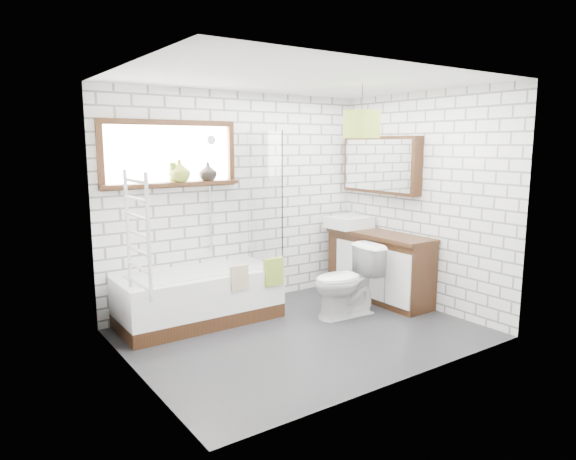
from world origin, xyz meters
TOP-DOWN VIEW (x-y plane):
  - floor at (0.00, 0.00)m, footprint 3.40×2.60m
  - ceiling at (0.00, 0.00)m, footprint 3.40×2.60m
  - wall_back at (0.00, 1.30)m, footprint 3.40×0.01m
  - wall_front at (0.00, -1.30)m, footprint 3.40×0.01m
  - wall_left at (-1.70, 0.00)m, footprint 0.01×2.60m
  - wall_right at (1.70, 0.00)m, footprint 0.01×2.60m
  - window at (-0.85, 1.26)m, footprint 1.52×0.16m
  - towel_radiator at (-1.66, 0.00)m, footprint 0.06×0.52m
  - mirror_cabinet at (1.62, 0.60)m, footprint 0.16×1.20m
  - shower_riser at (-0.40, 1.26)m, footprint 0.02×0.02m
  - bathtub at (-0.72, 0.92)m, footprint 1.71×0.76m
  - shower_screen at (0.12, 0.92)m, footprint 0.02×0.72m
  - towel_green at (-0.01, 0.54)m, footprint 0.22×0.06m
  - towel_beige at (-0.44, 0.54)m, footprint 0.20×0.05m
  - vanity at (1.46, 0.42)m, footprint 0.47×1.46m
  - basin at (1.40, 0.92)m, footprint 0.50×0.44m
  - tap at (1.56, 0.92)m, footprint 0.04×0.04m
  - toilet at (0.72, 0.17)m, footprint 0.51×0.82m
  - vase_olive at (-0.77, 1.23)m, footprint 0.29×0.29m
  - vase_dark at (-0.43, 1.23)m, footprint 0.26×0.26m
  - bottle at (-0.84, 1.23)m, footprint 0.09×0.09m
  - pendant at (0.62, -0.11)m, footprint 0.37×0.37m

SIDE VIEW (x-z plane):
  - floor at x=0.00m, z-range -0.01..0.00m
  - bathtub at x=-0.72m, z-range 0.00..0.55m
  - toilet at x=0.72m, z-range 0.00..0.80m
  - vanity at x=1.46m, z-range 0.00..0.84m
  - towel_green at x=-0.01m, z-range 0.38..0.69m
  - towel_beige at x=-0.44m, z-range 0.40..0.66m
  - basin at x=1.40m, z-range 0.84..0.98m
  - tap at x=1.56m, z-range 0.89..1.05m
  - towel_radiator at x=-1.66m, z-range 0.70..1.70m
  - wall_back at x=0.00m, z-range 0.00..2.50m
  - wall_front at x=0.00m, z-range 0.00..2.50m
  - wall_left at x=-1.70m, z-range 0.00..2.50m
  - wall_right at x=1.70m, z-range 0.00..2.50m
  - shower_screen at x=0.12m, z-range 0.55..2.05m
  - shower_riser at x=-0.40m, z-range 0.70..2.00m
  - vase_dark at x=-0.43m, z-range 1.48..1.69m
  - bottle at x=-0.84m, z-range 1.48..1.69m
  - vase_olive at x=-0.77m, z-range 1.48..1.72m
  - mirror_cabinet at x=1.62m, z-range 1.30..2.00m
  - window at x=-0.85m, z-range 1.46..2.14m
  - pendant at x=0.62m, z-range 1.96..2.24m
  - ceiling at x=0.00m, z-range 2.50..2.51m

